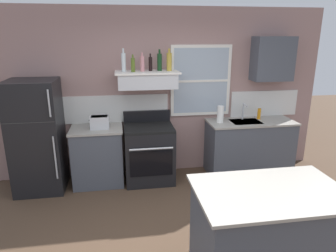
{
  "coord_description": "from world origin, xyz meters",
  "views": [
    {
      "loc": [
        -0.67,
        -2.68,
        2.28
      ],
      "look_at": [
        -0.05,
        1.2,
        1.1
      ],
      "focal_mm": 32.73,
      "sensor_mm": 36.0,
      "label": 1
    }
  ],
  "objects_px": {
    "bottle_champagne_gold_foil": "(169,61)",
    "bottle_dark_green_wine": "(160,62)",
    "bottle_balsamic_dark": "(150,64)",
    "dish_soap_bottle": "(259,114)",
    "bottle_rose_pink": "(142,63)",
    "stove_range": "(149,153)",
    "bottle_olive_oil_square": "(133,65)",
    "kitchen_island": "(267,233)",
    "bottle_clear_tall": "(124,62)",
    "refrigerator": "(37,137)",
    "toaster": "(100,122)",
    "paper_towel_roll": "(220,114)"
  },
  "relations": [
    {
      "from": "toaster",
      "to": "bottle_balsamic_dark",
      "type": "height_order",
      "value": "bottle_balsamic_dark"
    },
    {
      "from": "stove_range",
      "to": "bottle_champagne_gold_foil",
      "type": "height_order",
      "value": "bottle_champagne_gold_foil"
    },
    {
      "from": "toaster",
      "to": "bottle_olive_oil_square",
      "type": "relative_size",
      "value": 1.18
    },
    {
      "from": "bottle_clear_tall",
      "to": "dish_soap_bottle",
      "type": "bearing_deg",
      "value": 0.87
    },
    {
      "from": "bottle_rose_pink",
      "to": "bottle_balsamic_dark",
      "type": "distance_m",
      "value": 0.13
    },
    {
      "from": "refrigerator",
      "to": "stove_range",
      "type": "height_order",
      "value": "refrigerator"
    },
    {
      "from": "bottle_olive_oil_square",
      "to": "bottle_rose_pink",
      "type": "xyz_separation_m",
      "value": [
        0.14,
        0.06,
        0.01
      ]
    },
    {
      "from": "toaster",
      "to": "bottle_dark_green_wine",
      "type": "height_order",
      "value": "bottle_dark_green_wine"
    },
    {
      "from": "dish_soap_bottle",
      "to": "bottle_rose_pink",
      "type": "bearing_deg",
      "value": -179.29
    },
    {
      "from": "refrigerator",
      "to": "paper_towel_roll",
      "type": "height_order",
      "value": "refrigerator"
    },
    {
      "from": "refrigerator",
      "to": "bottle_clear_tall",
      "type": "bearing_deg",
      "value": 5.52
    },
    {
      "from": "bottle_olive_oil_square",
      "to": "dish_soap_bottle",
      "type": "height_order",
      "value": "bottle_olive_oil_square"
    },
    {
      "from": "toaster",
      "to": "bottle_champagne_gold_foil",
      "type": "distance_m",
      "value": 1.4
    },
    {
      "from": "bottle_olive_oil_square",
      "to": "dish_soap_bottle",
      "type": "relative_size",
      "value": 1.4
    },
    {
      "from": "bottle_olive_oil_square",
      "to": "bottle_clear_tall",
      "type": "bearing_deg",
      "value": 160.12
    },
    {
      "from": "refrigerator",
      "to": "kitchen_island",
      "type": "bearing_deg",
      "value": -40.48
    },
    {
      "from": "bottle_rose_pink",
      "to": "kitchen_island",
      "type": "bearing_deg",
      "value": -67.11
    },
    {
      "from": "stove_range",
      "to": "kitchen_island",
      "type": "distance_m",
      "value": 2.39
    },
    {
      "from": "bottle_rose_pink",
      "to": "paper_towel_roll",
      "type": "xyz_separation_m",
      "value": [
        1.23,
        -0.08,
        -0.82
      ]
    },
    {
      "from": "kitchen_island",
      "to": "bottle_rose_pink",
      "type": "bearing_deg",
      "value": 112.89
    },
    {
      "from": "bottle_clear_tall",
      "to": "bottle_balsamic_dark",
      "type": "height_order",
      "value": "bottle_clear_tall"
    },
    {
      "from": "bottle_olive_oil_square",
      "to": "kitchen_island",
      "type": "xyz_separation_m",
      "value": [
        1.12,
        -2.27,
        -1.39
      ]
    },
    {
      "from": "bottle_clear_tall",
      "to": "bottle_dark_green_wine",
      "type": "distance_m",
      "value": 0.54
    },
    {
      "from": "refrigerator",
      "to": "bottle_champagne_gold_foil",
      "type": "bearing_deg",
      "value": 4.11
    },
    {
      "from": "bottle_clear_tall",
      "to": "bottle_rose_pink",
      "type": "xyz_separation_m",
      "value": [
        0.28,
        0.01,
        -0.03
      ]
    },
    {
      "from": "bottle_olive_oil_square",
      "to": "bottle_champagne_gold_foil",
      "type": "height_order",
      "value": "bottle_champagne_gold_foil"
    },
    {
      "from": "bottle_champagne_gold_foil",
      "to": "stove_range",
      "type": "bearing_deg",
      "value": -160.68
    },
    {
      "from": "stove_range",
      "to": "bottle_champagne_gold_foil",
      "type": "distance_m",
      "value": 1.47
    },
    {
      "from": "bottle_dark_green_wine",
      "to": "bottle_rose_pink",
      "type": "bearing_deg",
      "value": -173.04
    },
    {
      "from": "toaster",
      "to": "paper_towel_roll",
      "type": "relative_size",
      "value": 1.1
    },
    {
      "from": "bottle_clear_tall",
      "to": "bottle_olive_oil_square",
      "type": "height_order",
      "value": "bottle_clear_tall"
    },
    {
      "from": "refrigerator",
      "to": "paper_towel_roll",
      "type": "relative_size",
      "value": 6.18
    },
    {
      "from": "bottle_rose_pink",
      "to": "bottle_balsamic_dark",
      "type": "bearing_deg",
      "value": 13.8
    },
    {
      "from": "stove_range",
      "to": "bottle_balsamic_dark",
      "type": "height_order",
      "value": "bottle_balsamic_dark"
    },
    {
      "from": "kitchen_island",
      "to": "bottle_balsamic_dark",
      "type": "bearing_deg",
      "value": 109.95
    },
    {
      "from": "bottle_balsamic_dark",
      "to": "kitchen_island",
      "type": "xyz_separation_m",
      "value": [
        0.86,
        -2.36,
        -1.4
      ]
    },
    {
      "from": "bottle_olive_oil_square",
      "to": "bottle_rose_pink",
      "type": "bearing_deg",
      "value": 22.35
    },
    {
      "from": "dish_soap_bottle",
      "to": "kitchen_island",
      "type": "relative_size",
      "value": 0.13
    },
    {
      "from": "toaster",
      "to": "kitchen_island",
      "type": "relative_size",
      "value": 0.21
    },
    {
      "from": "paper_towel_roll",
      "to": "bottle_balsamic_dark",
      "type": "bearing_deg",
      "value": 174.48
    },
    {
      "from": "stove_range",
      "to": "toaster",
      "type": "bearing_deg",
      "value": 179.37
    },
    {
      "from": "bottle_clear_tall",
      "to": "bottle_rose_pink",
      "type": "height_order",
      "value": "bottle_clear_tall"
    },
    {
      "from": "bottle_balsamic_dark",
      "to": "kitchen_island",
      "type": "bearing_deg",
      "value": -70.05
    },
    {
      "from": "bottle_dark_green_wine",
      "to": "bottle_olive_oil_square",
      "type": "bearing_deg",
      "value": -167.46
    },
    {
      "from": "bottle_balsamic_dark",
      "to": "bottle_dark_green_wine",
      "type": "height_order",
      "value": "bottle_dark_green_wine"
    },
    {
      "from": "bottle_champagne_gold_foil",
      "to": "bottle_dark_green_wine",
      "type": "bearing_deg",
      "value": 169.97
    },
    {
      "from": "refrigerator",
      "to": "bottle_rose_pink",
      "type": "bearing_deg",
      "value": 4.92
    },
    {
      "from": "toaster",
      "to": "stove_range",
      "type": "height_order",
      "value": "toaster"
    },
    {
      "from": "stove_range",
      "to": "bottle_clear_tall",
      "type": "bearing_deg",
      "value": 163.19
    },
    {
      "from": "stove_range",
      "to": "kitchen_island",
      "type": "relative_size",
      "value": 0.78
    }
  ]
}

